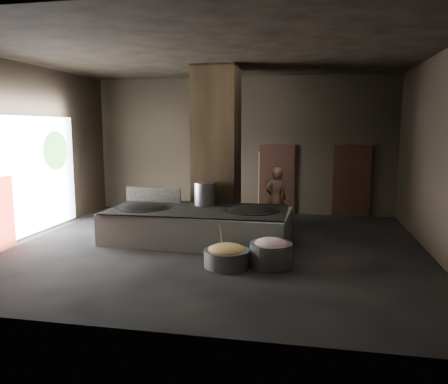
% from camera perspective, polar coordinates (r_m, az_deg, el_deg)
% --- Properties ---
extents(floor, '(10.00, 9.00, 0.10)m').
position_cam_1_polar(floor, '(10.66, -1.51, -7.40)').
color(floor, black).
rests_on(floor, ground).
extents(ceiling, '(10.00, 9.00, 0.10)m').
position_cam_1_polar(ceiling, '(10.39, -1.61, 17.81)').
color(ceiling, black).
rests_on(ceiling, back_wall).
extents(back_wall, '(10.00, 0.10, 4.50)m').
position_cam_1_polar(back_wall, '(14.74, 2.34, 6.08)').
color(back_wall, black).
rests_on(back_wall, ground).
extents(front_wall, '(10.00, 0.10, 4.50)m').
position_cam_1_polar(front_wall, '(5.93, -11.25, 2.38)').
color(front_wall, black).
rests_on(front_wall, ground).
extents(left_wall, '(0.10, 9.00, 4.50)m').
position_cam_1_polar(left_wall, '(12.40, -25.07, 4.84)').
color(left_wall, black).
rests_on(left_wall, ground).
extents(right_wall, '(0.10, 9.00, 4.50)m').
position_cam_1_polar(right_wall, '(10.40, 26.79, 4.19)').
color(right_wall, black).
rests_on(right_wall, ground).
extents(pillar, '(1.20, 1.20, 4.50)m').
position_cam_1_polar(pillar, '(12.19, -0.98, 5.58)').
color(pillar, black).
rests_on(pillar, ground).
extents(hearth_platform, '(4.64, 2.38, 0.79)m').
position_cam_1_polar(hearth_platform, '(11.08, -3.42, -4.42)').
color(hearth_platform, silver).
rests_on(hearth_platform, ground).
extents(platform_cap, '(4.45, 2.13, 0.03)m').
position_cam_1_polar(platform_cap, '(10.99, -3.44, -2.28)').
color(platform_cap, black).
rests_on(platform_cap, hearth_platform).
extents(wok_left, '(1.43, 1.43, 0.40)m').
position_cam_1_polar(wok_left, '(11.40, -10.58, -2.35)').
color(wok_left, black).
rests_on(wok_left, hearth_platform).
extents(wok_left_rim, '(1.46, 1.46, 0.05)m').
position_cam_1_polar(wok_left_rim, '(11.39, -10.59, -2.01)').
color(wok_left_rim, black).
rests_on(wok_left_rim, hearth_platform).
extents(wok_right, '(1.33, 1.33, 0.38)m').
position_cam_1_polar(wok_right, '(10.80, 3.59, -2.83)').
color(wok_right, black).
rests_on(wok_right, hearth_platform).
extents(wok_right_rim, '(1.36, 1.36, 0.05)m').
position_cam_1_polar(wok_right_rim, '(10.79, 3.59, -2.47)').
color(wok_right_rim, black).
rests_on(wok_right_rim, hearth_platform).
extents(stock_pot, '(0.55, 0.55, 0.59)m').
position_cam_1_polar(stock_pot, '(11.45, -2.52, -0.24)').
color(stock_pot, '#929499').
rests_on(stock_pot, hearth_platform).
extents(splash_guard, '(1.58, 0.13, 0.40)m').
position_cam_1_polar(splash_guard, '(12.09, -9.22, -0.36)').
color(splash_guard, black).
rests_on(splash_guard, hearth_platform).
extents(cook, '(0.76, 0.64, 1.78)m').
position_cam_1_polar(cook, '(12.19, 6.77, -0.90)').
color(cook, '#916849').
rests_on(cook, ground).
extents(veg_basin, '(1.25, 1.25, 0.35)m').
position_cam_1_polar(veg_basin, '(9.15, 0.37, -8.61)').
color(veg_basin, slate).
rests_on(veg_basin, ground).
extents(veg_fill, '(0.78, 0.78, 0.24)m').
position_cam_1_polar(veg_fill, '(9.10, 0.37, -7.56)').
color(veg_fill, '#A6B256').
rests_on(veg_fill, veg_basin).
extents(ladle, '(0.04, 0.38, 0.68)m').
position_cam_1_polar(ladle, '(9.22, -0.37, -6.06)').
color(ladle, '#929499').
rests_on(ladle, veg_basin).
extents(meat_basin, '(1.14, 1.14, 0.49)m').
position_cam_1_polar(meat_basin, '(9.21, 6.15, -8.10)').
color(meat_basin, slate).
rests_on(meat_basin, ground).
extents(meat_fill, '(0.73, 0.73, 0.28)m').
position_cam_1_polar(meat_fill, '(9.16, 6.17, -6.85)').
color(meat_fill, '#CD7B84').
rests_on(meat_fill, meat_basin).
extents(doorway_near, '(1.18, 0.08, 2.38)m').
position_cam_1_polar(doorway_near, '(14.60, 6.92, 1.47)').
color(doorway_near, black).
rests_on(doorway_near, ground).
extents(doorway_near_glow, '(0.85, 0.04, 2.01)m').
position_cam_1_polar(doorway_near_glow, '(14.68, 6.21, 1.32)').
color(doorway_near_glow, '#8C6647').
rests_on(doorway_near_glow, ground).
extents(doorway_far, '(1.18, 0.08, 2.38)m').
position_cam_1_polar(doorway_far, '(14.62, 16.34, 1.20)').
color(doorway_far, black).
rests_on(doorway_far, ground).
extents(doorway_far_glow, '(0.74, 0.04, 1.75)m').
position_cam_1_polar(doorway_far_glow, '(14.65, 17.10, 0.98)').
color(doorway_far_glow, '#8C6647').
rests_on(doorway_far_glow, ground).
extents(left_opening, '(0.04, 4.20, 3.10)m').
position_cam_1_polar(left_opening, '(12.55, -23.98, 1.96)').
color(left_opening, white).
rests_on(left_opening, ground).
extents(pavilion_sliver, '(0.05, 0.90, 1.70)m').
position_cam_1_polar(pavilion_sliver, '(11.58, -27.15, -2.49)').
color(pavilion_sliver, maroon).
rests_on(pavilion_sliver, ground).
extents(tree_silhouette, '(0.28, 1.10, 1.10)m').
position_cam_1_polar(tree_silhouette, '(13.36, -21.08, 5.06)').
color(tree_silhouette, '#194714').
rests_on(tree_silhouette, left_opening).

